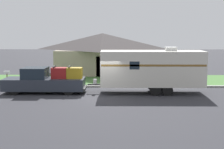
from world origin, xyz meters
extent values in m
plane|color=#2D2D33|center=(0.00, 0.00, 0.00)|extent=(120.00, 120.00, 0.00)
cube|color=#999993|center=(0.00, 3.75, 0.07)|extent=(80.00, 0.30, 0.14)
cube|color=#477538|center=(0.00, 7.40, 0.01)|extent=(80.00, 7.00, 0.03)
cube|color=gray|center=(-0.54, 13.31, 1.31)|extent=(9.66, 7.55, 2.62)
pyramid|color=#3D3838|center=(-0.54, 13.31, 3.51)|extent=(10.43, 8.15, 1.77)
cube|color=#4C3828|center=(-0.54, 9.57, 1.05)|extent=(1.00, 0.06, 2.10)
cylinder|color=black|center=(-6.45, 0.44, 0.45)|extent=(0.90, 0.28, 0.90)
cylinder|color=black|center=(-6.45, 2.04, 0.45)|extent=(0.90, 0.28, 0.90)
cylinder|color=black|center=(-2.50, 0.44, 0.45)|extent=(0.90, 0.28, 0.90)
cylinder|color=black|center=(-2.50, 2.04, 0.45)|extent=(0.90, 0.28, 0.90)
cube|color=#282D38|center=(-5.70, 1.24, 0.68)|extent=(3.42, 1.96, 0.87)
cube|color=#19232D|center=(-5.08, 1.24, 1.52)|extent=(1.78, 1.81, 0.81)
cube|color=#282D38|center=(-2.70, 1.24, 0.68)|extent=(2.57, 1.96, 0.87)
cube|color=#333333|center=(-1.36, 1.24, 0.37)|extent=(0.12, 1.77, 0.20)
cube|color=maroon|center=(-3.27, 1.24, 1.51)|extent=(1.15, 0.83, 0.80)
cube|color=black|center=(-3.64, 1.24, 1.99)|extent=(0.10, 0.91, 0.08)
cube|color=olive|center=(-2.14, 1.24, 1.51)|extent=(1.15, 0.83, 0.80)
cube|color=black|center=(-2.51, 1.24, 1.99)|extent=(0.10, 0.91, 0.08)
cylinder|color=black|center=(3.81, 0.24, 0.39)|extent=(0.77, 0.22, 0.77)
cylinder|color=black|center=(3.81, 2.25, 0.39)|extent=(0.77, 0.22, 0.77)
cylinder|color=black|center=(4.66, 0.24, 0.39)|extent=(0.77, 0.22, 0.77)
cylinder|color=black|center=(4.66, 2.25, 0.39)|extent=(0.77, 0.22, 0.77)
cube|color=beige|center=(3.62, 1.24, 1.88)|extent=(7.57, 2.29, 2.57)
cube|color=brown|center=(3.62, 0.09, 2.20)|extent=(7.42, 0.01, 0.14)
cube|color=#383838|center=(-0.67, 1.24, 0.64)|extent=(1.01, 0.12, 0.10)
cylinder|color=silver|center=(-0.62, 1.24, 0.87)|extent=(0.28, 0.28, 0.36)
cube|color=silver|center=(4.99, 1.24, 3.31)|extent=(0.80, 0.68, 0.28)
cube|color=#19232D|center=(2.26, 0.09, 2.20)|extent=(0.70, 0.01, 0.56)
cylinder|color=brown|center=(-8.39, 4.58, 0.50)|extent=(0.09, 0.09, 1.01)
cube|color=silver|center=(-8.39, 4.58, 1.12)|extent=(0.48, 0.20, 0.22)
camera|label=1|loc=(0.92, -21.74, 4.56)|focal=50.00mm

